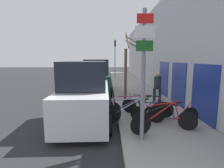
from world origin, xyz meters
name	(u,v)px	position (x,y,z in m)	size (l,w,h in m)	color
ground_plane	(99,96)	(0.00, 11.20, 0.00)	(80.00, 80.00, 0.00)	#28282B
sidewalk_curb	(132,88)	(2.60, 14.00, 0.07)	(3.20, 32.00, 0.15)	#9E9B93
building_facade	(154,50)	(4.35, 13.93, 3.23)	(0.23, 32.00, 6.50)	#BCBCC1
signpost	(143,71)	(1.60, 4.45, 2.16)	(0.53, 0.14, 3.69)	gray
bicycle_0	(167,119)	(2.53, 5.05, 0.57)	(2.50, 0.86, 0.98)	black
bicycle_1	(162,116)	(2.50, 5.47, 0.52)	(2.07, 1.05, 0.86)	black
bicycle_2	(134,112)	(1.58, 5.82, 0.55)	(2.34, 0.44, 0.95)	black
bicycle_3	(131,111)	(1.48, 6.03, 0.53)	(2.31, 0.44, 0.88)	black
bicycle_4	(136,109)	(1.71, 6.20, 0.56)	(2.58, 0.44, 0.97)	black
bicycle_5	(147,106)	(2.23, 6.71, 0.53)	(1.98, 0.97, 0.89)	black
parked_car_0	(85,95)	(-0.30, 6.41, 1.08)	(2.07, 4.43, 2.41)	silver
parked_car_1	(97,78)	(-0.22, 12.10, 1.10)	(2.14, 4.44, 2.45)	#144728
pedestrian_near	(157,86)	(3.19, 8.56, 1.11)	(0.43, 0.37, 1.66)	#1E2338
street_tree	(127,68)	(1.67, 9.52, 1.97)	(1.30, 1.22, 3.80)	brown
traffic_light	(115,54)	(1.40, 19.67, 3.03)	(0.20, 0.30, 4.50)	gray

